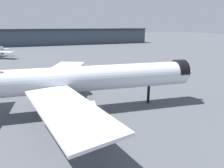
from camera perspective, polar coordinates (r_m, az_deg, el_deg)
ground at (r=51.78m, az=-5.67°, el=-6.47°), size 900.00×900.00×0.00m
airliner_near_gate at (r=47.88m, az=-8.93°, el=1.28°), size 61.48×55.35×17.53m
terminal_building at (r=229.79m, az=-16.37°, el=12.94°), size 204.74×49.52×27.74m
traffic_cone_near_nose at (r=84.36m, az=0.30°, el=2.89°), size 0.48×0.48×0.60m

